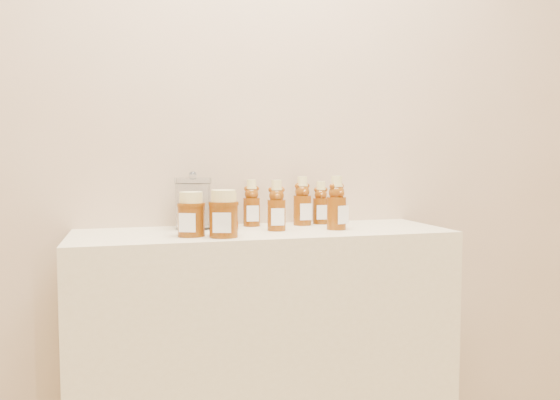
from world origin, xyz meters
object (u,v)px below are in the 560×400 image
object	(u,v)px
bear_bottle_back_left	(252,200)
honey_jar_left	(191,214)
display_table	(264,367)
bear_bottle_front_left	(277,202)
glass_canister	(193,201)

from	to	relation	value
bear_bottle_back_left	honey_jar_left	size ratio (longest dim) A/B	1.37
display_table	bear_bottle_back_left	bearing A→B (deg)	94.94
display_table	honey_jar_left	world-z (taller)	honey_jar_left
bear_bottle_back_left	bear_bottle_front_left	xyz separation A→B (m)	(0.05, -0.14, 0.00)
bear_bottle_back_left	glass_canister	distance (m)	0.21
bear_bottle_front_left	honey_jar_left	xyz separation A→B (m)	(-0.28, -0.06, -0.03)
display_table	glass_canister	xyz separation A→B (m)	(-0.21, 0.10, 0.54)
display_table	bear_bottle_front_left	bearing A→B (deg)	-13.70
honey_jar_left	glass_canister	distance (m)	0.17
bear_bottle_front_left	glass_canister	distance (m)	0.28
display_table	honey_jar_left	distance (m)	0.57
bear_bottle_back_left	honey_jar_left	distance (m)	0.30
bear_bottle_back_left	honey_jar_left	world-z (taller)	bear_bottle_back_left
bear_bottle_back_left	display_table	bearing A→B (deg)	-79.59
bear_bottle_back_left	bear_bottle_front_left	bearing A→B (deg)	-64.32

